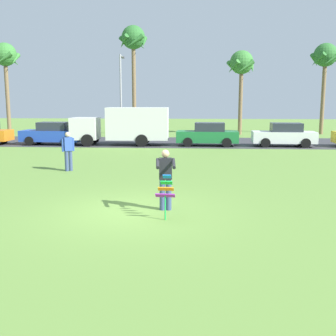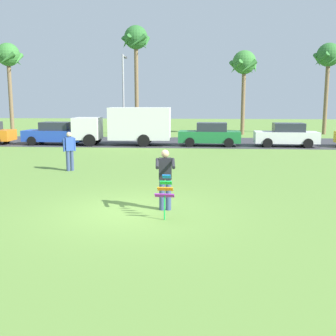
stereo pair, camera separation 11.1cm
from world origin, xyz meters
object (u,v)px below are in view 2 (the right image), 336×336
Objects in this scene: parked_car_blue at (55,134)px; parked_car_green at (210,135)px; palm_tree_right_near at (136,43)px; palm_tree_centre_far at (244,66)px; parked_truck_white_box at (128,125)px; person_walker_near at (70,150)px; kite_held at (165,190)px; palm_tree_left_near at (8,58)px; person_kite_flyer at (165,177)px; parked_car_white at (286,135)px; streetlight_pole at (124,90)px; palm_tree_far_left at (328,59)px.

parked_car_blue and parked_car_green have the same top height.
palm_tree_right_near reaches higher than palm_tree_centre_far.
person_walker_near is (-0.73, -10.67, -0.48)m from parked_truck_white_box.
palm_tree_left_near is at bearing 122.01° from kite_held.
person_kite_flyer is 27.80m from palm_tree_right_near.
kite_held is at bearing -110.67° from parked_car_white.
person_walker_near is at bearing -87.01° from streetlight_pole.
palm_tree_right_near is at bearing 90.35° from person_walker_near.
streetlight_pole is (-5.82, 25.18, 3.24)m from kite_held.
palm_tree_centre_far is (-1.98, 9.92, 5.42)m from parked_car_white.
palm_tree_left_near is (-12.67, 9.13, 5.50)m from parked_truck_white_box.
kite_held is 20.11m from parked_car_blue.
person_kite_flyer is 0.41× the size of parked_car_blue.
palm_tree_centre_far reaches higher than person_walker_near.
streetlight_pole is at bearing 103.01° from kite_held.
person_kite_flyer is at bearing -100.10° from palm_tree_centre_far.
parked_truck_white_box is 0.90× the size of palm_tree_centre_far.
palm_tree_left_near is 1.10× the size of palm_tree_centre_far.
parked_car_green is 12.45m from person_walker_near.
palm_tree_far_left is at bearing 3.21° from palm_tree_left_near.
parked_car_blue is 13.26m from palm_tree_left_near.
person_walker_near is at bearing 127.37° from person_kite_flyer.
parked_truck_white_box is at bearing 103.12° from kite_held.
parked_car_green is 5.16m from parked_car_white.
parked_car_blue is at bearing -144.95° from palm_tree_centre_far.
palm_tree_centre_far is (14.14, 9.92, 5.42)m from parked_car_blue.
streetlight_pole is at bearing 103.26° from person_kite_flyer.
palm_tree_far_left is at bearing 10.47° from streetlight_pole.
palm_tree_left_near is at bearing -176.79° from palm_tree_far_left.
person_kite_flyer is at bearing -57.31° from palm_tree_left_near.
parked_car_green is 10.93m from streetlight_pole.
parked_truck_white_box is 0.81× the size of palm_tree_left_near.
streetlight_pole is at bearing 134.76° from parked_car_green.
palm_tree_right_near is (-5.00, 27.18, 7.46)m from kite_held.
palm_tree_left_near reaches higher than palm_tree_far_left.
palm_tree_far_left is (12.36, 27.72, 5.87)m from person_kite_flyer.
person_kite_flyer is at bearing -52.63° from person_walker_near.
palm_tree_far_left is (21.71, 10.76, 6.05)m from parked_car_blue.
kite_held is 0.12× the size of palm_tree_right_near.
palm_tree_right_near is at bearing 141.15° from parked_car_white.
palm_tree_right_near is at bearing 100.41° from kite_held.
person_walker_near is (-9.59, -20.59, -5.26)m from palm_tree_centre_far.
streetlight_pole is at bearing -8.87° from palm_tree_left_near.
palm_tree_right_near is 9.93m from palm_tree_centre_far.
palm_tree_far_left is at bearing 45.02° from parked_car_green.
palm_tree_left_near reaches higher than kite_held.
parked_car_green is at bearing 85.05° from kite_held.
kite_held is 18.98m from parked_car_white.
person_kite_flyer is 17.44m from parked_truck_white_box.
person_kite_flyer is 0.25× the size of streetlight_pole.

